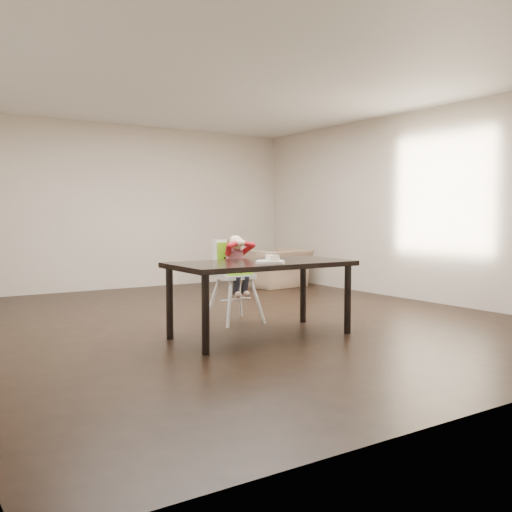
# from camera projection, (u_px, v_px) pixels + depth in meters

# --- Properties ---
(ground) EXTENTS (7.00, 7.00, 0.00)m
(ground) POSITION_uv_depth(u_px,v_px,m) (234.00, 320.00, 6.60)
(ground) COLOR black
(ground) RESTS_ON ground
(room_walls) EXTENTS (6.02, 7.02, 2.71)m
(room_walls) POSITION_uv_depth(u_px,v_px,m) (234.00, 158.00, 6.47)
(room_walls) COLOR beige
(room_walls) RESTS_ON ground
(dining_table) EXTENTS (1.80, 0.90, 0.75)m
(dining_table) POSITION_uv_depth(u_px,v_px,m) (261.00, 269.00, 5.66)
(dining_table) COLOR black
(dining_table) RESTS_ON ground
(high_chair) EXTENTS (0.42, 0.42, 0.98)m
(high_chair) POSITION_uv_depth(u_px,v_px,m) (234.00, 261.00, 6.42)
(high_chair) COLOR white
(high_chair) RESTS_ON ground
(plate) EXTENTS (0.34, 0.34, 0.08)m
(plate) POSITION_uv_depth(u_px,v_px,m) (271.00, 261.00, 5.43)
(plate) COLOR white
(plate) RESTS_ON dining_table
(armchair) EXTENTS (1.06, 0.77, 0.86)m
(armchair) POSITION_uv_depth(u_px,v_px,m) (276.00, 262.00, 9.68)
(armchair) COLOR #9D7F64
(armchair) RESTS_ON ground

